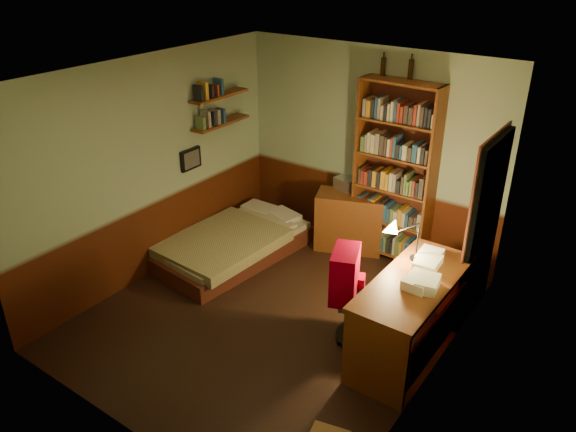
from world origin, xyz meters
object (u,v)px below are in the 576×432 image
Objects in this scene: mini_stereo at (346,183)px; office_chair at (364,294)px; desk_lamp at (419,230)px; bookshelf at (395,175)px; bed at (233,236)px; desk at (411,317)px; dresser at (350,221)px.

office_chair reaches higher than mini_stereo.
mini_stereo is at bearing 125.09° from desk_lamp.
office_chair is (0.53, -1.68, -0.59)m from bookshelf.
bed is 3.05× the size of desk_lamp.
desk is 1.43× the size of office_chair.
mini_stereo is at bearing 57.24° from bed.
desk_lamp is at bearing -53.09° from bookshelf.
bed is 1.53m from dresser.
mini_stereo reaches higher than dresser.
mini_stereo is 0.25× the size of office_chair.
bookshelf is at bearing 85.98° from office_chair.
desk is at bearing -81.67° from desk_lamp.
desk is at bearing -26.44° from mini_stereo.
office_chair is at bearing -37.34° from mini_stereo.
desk is at bearing -55.36° from bookshelf.
dresser is at bearing 49.95° from bed.
bookshelf reaches higher than desk.
bookshelf is 2.07× the size of office_chair.
bookshelf reaches higher than bed.
bed is 2.62m from desk_lamp.
bed is 1.26× the size of desk.
mini_stereo is at bearing 136.39° from desk.
office_chair is (1.06, -1.59, 0.16)m from dresser.
bed is 0.87× the size of bookshelf.
bookshelf is 2.00m from desk.
office_chair is at bearing -70.16° from bookshelf.
desk_lamp is at bearing -61.28° from dresser.
bookshelf is 1.45× the size of desk.
desk reaches higher than dresser.
bookshelf is 1.48m from desk_lamp.
bookshelf is at bearing -12.47° from dresser.
bookshelf is (0.68, -0.04, 0.29)m from mini_stereo.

